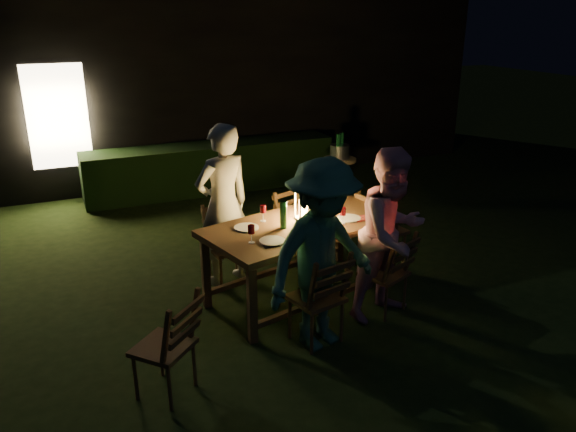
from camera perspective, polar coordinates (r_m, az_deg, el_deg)
name	(u,v)px	position (r m, az deg, el deg)	size (l,w,h in m)	color
garden_envelope	(199,80)	(11.82, -9.07, 13.52)	(40.00, 40.00, 3.20)	black
dining_table	(302,230)	(5.82, 1.48, -1.42)	(2.22, 1.48, 0.85)	#54311C
chair_near_left	(317,313)	(5.24, 2.97, -9.83)	(0.52, 0.54, 0.96)	#54311C
chair_near_right	(385,287)	(5.81, 9.78, -7.08)	(0.54, 0.56, 0.91)	#54311C
chair_far_left	(228,259)	(6.35, -6.12, -4.36)	(0.46, 0.49, 0.93)	#54311C
chair_far_right	(297,239)	(6.88, 0.92, -2.34)	(0.52, 0.54, 0.89)	#54311C
chair_end	(382,242)	(6.79, 9.49, -2.64)	(0.54, 0.51, 1.01)	#54311C
chair_spare	(167,363)	(4.69, -12.23, -14.40)	(0.61, 0.61, 0.94)	#54311C
person_house_side	(223,205)	(6.16, -6.61, 1.09)	(0.66, 0.43, 1.81)	beige
person_opp_right	(392,234)	(5.53, 10.51, -1.85)	(0.84, 0.65, 1.73)	pink
person_opp_left	(322,256)	(4.93, 3.48, -4.08)	(1.14, 0.66, 1.77)	#3A745B
lantern	(303,206)	(5.81, 1.57, 1.05)	(0.16, 0.16, 0.35)	white
plate_far_left	(246,228)	(5.65, -4.25, -1.18)	(0.25, 0.25, 0.01)	white
plate_near_left	(272,241)	(5.32, -1.60, -2.55)	(0.25, 0.25, 0.01)	white
plate_far_right	(321,207)	(6.22, 3.41, 0.89)	(0.25, 0.25, 0.01)	white
plate_near_right	(349,218)	(5.92, 6.21, -0.23)	(0.25, 0.25, 0.01)	white
wineglass_a	(263,213)	(5.80, -2.56, 0.29)	(0.06, 0.06, 0.18)	#59070F
wineglass_b	(251,234)	(5.27, -3.75, -1.84)	(0.06, 0.06, 0.18)	#59070F
wineglass_c	(343,216)	(5.75, 5.57, 0.04)	(0.06, 0.06, 0.18)	#59070F
wineglass_d	(335,198)	(6.28, 4.83, 1.80)	(0.06, 0.06, 0.18)	#59070F
wineglass_e	(314,225)	(5.49, 2.67, -0.91)	(0.06, 0.06, 0.18)	silver
bottle_table	(283,215)	(5.60, -0.48, 0.12)	(0.07, 0.07, 0.28)	#0F471E
napkin_left	(311,234)	(5.47, 2.39, -1.88)	(0.18, 0.14, 0.01)	red
napkin_right	(361,218)	(5.93, 7.44, -0.25)	(0.18, 0.14, 0.01)	red
phone	(271,246)	(5.22, -1.70, -3.03)	(0.14, 0.07, 0.01)	black
side_table	(339,164)	(8.89, 5.22, 5.31)	(0.53, 0.53, 0.72)	olive
ice_bucket	(340,152)	(8.84, 5.26, 6.53)	(0.30, 0.30, 0.22)	#A5A8AD
bottle_bucket_a	(338,149)	(8.77, 5.11, 6.76)	(0.07, 0.07, 0.32)	#0F471E
bottle_bucket_b	(341,148)	(8.89, 5.43, 6.93)	(0.07, 0.07, 0.32)	#0F471E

